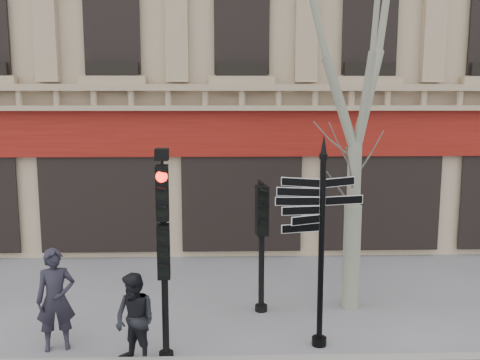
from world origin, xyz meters
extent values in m
plane|color=slate|center=(0.00, 0.00, 0.00)|extent=(80.00, 80.00, 0.00)
cube|color=#68120A|center=(0.00, 4.88, 3.60)|extent=(28.00, 0.25, 1.30)
cube|color=tan|center=(0.00, 4.65, 4.57)|extent=(28.00, 0.35, 0.74)
cylinder|color=black|center=(1.27, -0.68, 1.75)|extent=(0.11, 0.11, 3.50)
cylinder|color=black|center=(1.27, -0.68, 0.08)|extent=(0.27, 0.27, 0.16)
cone|color=black|center=(1.27, -0.68, 3.78)|extent=(0.12, 0.12, 0.35)
cylinder|color=black|center=(-1.53, -1.14, 1.72)|extent=(0.12, 0.12, 3.44)
cylinder|color=black|center=(-1.53, -1.14, 0.07)|extent=(0.26, 0.26, 0.14)
cube|color=black|center=(-1.53, -1.14, 1.99)|extent=(0.44, 0.33, 0.93)
cube|color=black|center=(-1.53, -1.14, 3.00)|extent=(0.44, 0.33, 0.93)
sphere|color=#FF0C05|center=(-1.53, -1.14, 3.26)|extent=(0.20, 0.20, 0.20)
cube|color=black|center=(-1.53, -1.14, 3.65)|extent=(0.24, 0.29, 0.20)
cylinder|color=black|center=(0.30, 0.97, 1.38)|extent=(0.13, 0.13, 2.77)
cylinder|color=black|center=(0.30, 0.97, 0.08)|extent=(0.29, 0.29, 0.16)
cube|color=black|center=(0.30, 0.97, 2.24)|extent=(0.50, 0.38, 1.05)
cylinder|color=gray|center=(2.28, 1.14, 1.15)|extent=(0.38, 0.38, 2.29)
cylinder|color=gray|center=(2.28, 1.14, 2.92)|extent=(0.29, 0.29, 1.46)
imported|color=#22202A|center=(-3.56, -0.68, 0.95)|extent=(0.79, 0.63, 1.90)
imported|color=black|center=(-2.03, -1.30, 0.81)|extent=(1.00, 0.95, 1.62)
camera|label=1|loc=(-0.48, -10.04, 4.60)|focal=40.00mm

